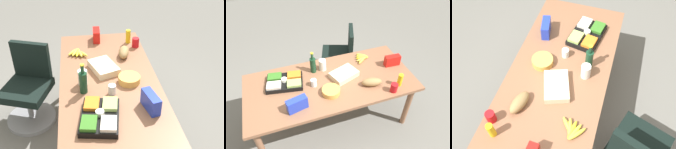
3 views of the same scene
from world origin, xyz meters
The scene contains 15 objects.
ground_plane centered at (0.00, 0.00, 0.00)m, with size 10.00×10.00×0.00m, color slate.
conference_table centered at (0.00, 0.00, 0.67)m, with size 2.04×0.94×0.75m.
office_chair centered at (-0.42, -0.86, 0.36)m, with size 0.61×0.61×0.91m.
chip_bag_red centered at (-0.86, -0.04, 0.82)m, with size 0.20×0.08×0.14m, color red.
bread_loaf centered at (-0.44, 0.22, 0.80)m, with size 0.24×0.11×0.10m, color #997647.
sheet_cake centered at (-0.18, -0.03, 0.78)m, with size 0.32×0.22×0.07m, color beige.
paper_cup centered at (0.21, 0.00, 0.79)m, with size 0.07×0.07×0.09m, color white.
wine_bottle centered at (0.15, -0.25, 0.86)m, with size 0.08×0.08×0.29m.
chip_bowl centered at (0.06, 0.19, 0.78)m, with size 0.21×0.21×0.07m, color gold.
banana_bunch centered at (-0.54, -0.28, 0.77)m, with size 0.20×0.23×0.04m.
veggie_tray centered at (0.53, -0.14, 0.78)m, with size 0.47×0.37×0.09m.
mayo_jar centered at (0.03, -0.25, 0.82)m, with size 0.09×0.09×0.15m, color white.
red_solo_cup centered at (-0.64, 0.39, 0.80)m, with size 0.08×0.08×0.11m, color red.
chip_bag_blue centered at (0.46, 0.29, 0.82)m, with size 0.22×0.08×0.15m, color #233BBF.
mustard_bottle centered at (-0.75, 0.32, 0.83)m, with size 0.06×0.06×0.16m, color yellow.
Camera 1 is at (2.16, -0.27, 2.27)m, focal length 44.33 mm.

